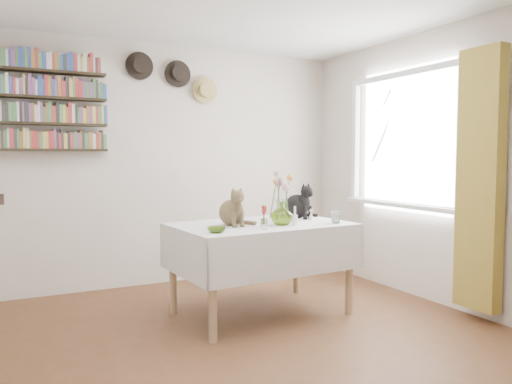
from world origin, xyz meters
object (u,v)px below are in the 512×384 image
bookshelf_unit (50,102)px  black_cat (297,200)px  tabby_cat (231,206)px  flower_vase (282,213)px  dining_table (261,246)px

bookshelf_unit → black_cat: bearing=-29.7°
black_cat → bookshelf_unit: 2.46m
black_cat → bookshelf_unit: bookshelf_unit is taller
tabby_cat → flower_vase: size_ratio=1.70×
tabby_cat → flower_vase: tabby_cat is taller
tabby_cat → black_cat: bearing=14.3°
dining_table → black_cat: black_cat is taller
dining_table → bookshelf_unit: bookshelf_unit is taller
dining_table → tabby_cat: 0.44m
black_cat → tabby_cat: bearing=177.8°
tabby_cat → flower_vase: 0.42m
bookshelf_unit → flower_vase: bearing=-42.4°
tabby_cat → dining_table: bearing=-2.5°
tabby_cat → black_cat: black_cat is taller
dining_table → black_cat: 0.62m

